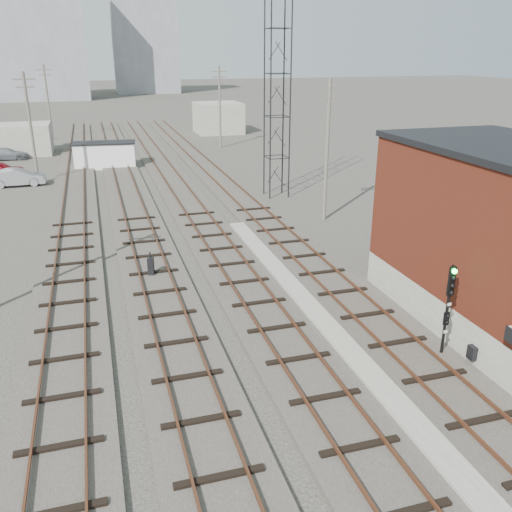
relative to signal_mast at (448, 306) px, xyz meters
name	(u,v)px	position (x,y,z in m)	size (l,w,h in m)	color
ground	(162,147)	(-3.70, 49.27, -2.07)	(320.00, 320.00, 0.00)	#282621
track_right	(226,185)	(-1.20, 28.27, -1.96)	(3.20, 90.00, 0.39)	#332D28
track_mid_right	(178,189)	(-5.20, 28.27, -1.96)	(3.20, 90.00, 0.39)	#332D28
track_mid_left	(128,192)	(-9.20, 28.27, -1.96)	(3.20, 90.00, 0.39)	#332D28
track_left	(74,196)	(-13.20, 28.27, -1.96)	(3.20, 90.00, 0.39)	#332D28
platform_curb	(325,326)	(-3.20, 3.27, -1.94)	(0.90, 28.00, 0.26)	gray
lattice_tower	(277,95)	(1.80, 24.27, 5.43)	(1.60, 1.60, 15.00)	black
utility_pole_left_b	(30,125)	(-16.20, 34.27, 2.73)	(1.80, 0.24, 9.00)	#595147
utility_pole_left_c	(48,100)	(-16.20, 59.27, 2.73)	(1.80, 0.24, 9.00)	#595147
utility_pole_right_a	(327,147)	(2.80, 17.27, 2.73)	(1.80, 0.24, 9.00)	#595147
utility_pole_right_b	(220,105)	(2.80, 47.27, 2.73)	(1.80, 0.24, 9.00)	#595147
apartment_left	(32,29)	(-21.70, 124.27, 12.93)	(22.00, 14.00, 30.00)	gray
apartment_right	(145,41)	(4.30, 139.27, 10.93)	(16.00, 12.00, 26.00)	gray
shed_left	(12,140)	(-19.70, 49.27, -0.47)	(8.00, 5.00, 3.20)	gray
shed_right	(218,118)	(5.30, 59.27, -0.07)	(6.00, 6.00, 4.00)	gray
signal_mast	(448,306)	(0.00, 0.00, 0.00)	(0.40, 0.40, 3.63)	gray
switch_stand	(151,267)	(-9.33, 10.53, -1.47)	(0.36, 0.36, 1.27)	black
site_trailer	(105,155)	(-10.41, 39.18, -0.84)	(6.00, 3.08, 2.43)	white
car_silver	(18,177)	(-17.69, 33.44, -1.35)	(1.53, 4.38, 1.44)	#94969B
car_grey	(7,154)	(-20.00, 46.24, -1.47)	(1.67, 4.11, 1.19)	slate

